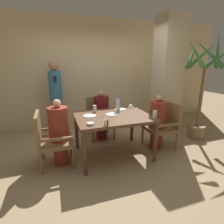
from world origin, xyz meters
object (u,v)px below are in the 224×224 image
Objects in this scene: water_bottle at (118,106)px; standing_host at (56,95)px; chair_left_side at (50,138)px; plate_main_left at (120,109)px; diner_in_far_chair at (101,115)px; potted_palm at (201,93)px; chair_right_side at (164,124)px; glass_tall_mid at (155,115)px; diner_in_right_chair at (158,121)px; diner_in_left_chair at (59,132)px; teacup_with_saucer at (131,107)px; bowl_small at (90,124)px; plate_main_right at (112,114)px; glass_tall_near at (95,109)px; chair_far_side at (100,116)px; plate_dessert_center at (90,116)px.

standing_host is at bearing 128.72° from water_bottle.
chair_left_side reaches higher than plate_main_left.
chair_left_side is 1.34m from diner_in_far_chair.
potted_palm is (2.97, -1.38, 0.12)m from standing_host.
chair_right_side reaches higher than glass_tall_mid.
diner_in_right_chair reaches higher than chair_left_side.
potted_palm is 1.56m from glass_tall_mid.
chair_left_side is 1.00× the size of chair_right_side.
potted_palm reaches higher than diner_in_left_chair.
bowl_small is at bearing -142.65° from teacup_with_saucer.
diner_in_left_chair reaches higher than water_bottle.
diner_in_left_chair is 1.02× the size of diner_in_far_chair.
glass_tall_near is at bearing 134.65° from plate_main_right.
plate_main_left and plate_main_right have the same top height.
potted_palm reaches higher than standing_host.
chair_right_side is at bearing -23.77° from plate_main_left.
bowl_small is (-0.48, -0.41, 0.01)m from plate_main_right.
glass_tall_near reaches higher than teacup_with_saucer.
water_bottle reaches higher than glass_tall_mid.
diner_in_right_chair is (2.01, 0.00, 0.07)m from chair_left_side.
plate_main_left is at bearing 14.65° from chair_left_side.
chair_far_side is at bearing 45.35° from diner_in_left_chair.
plate_main_left is 0.41m from plate_main_right.
glass_tall_near is (-2.32, 0.17, -0.21)m from potted_palm.
chair_far_side reaches higher than plate_dessert_center.
bowl_small is at bearing -165.52° from diner_in_right_chair.
chair_far_side is 3.98× the size of plate_main_right.
glass_tall_mid is (0.60, -1.18, 0.27)m from diner_in_far_chair.
chair_left_side is 3.98× the size of plate_main_right.
plate_dessert_center is at bearing 80.01° from bowl_small.
plate_main_left is at bearing 5.10° from glass_tall_near.
diner_in_right_chair is 4.70× the size of plate_main_left.
chair_far_side is 0.94m from plate_main_right.
glass_tall_near is at bearing 165.54° from diner_in_right_chair.
potted_palm reaches higher than plate_main_left.
plate_dessert_center is at bearing 176.41° from chair_right_side.
glass_tall_near is (-0.26, 0.26, 0.06)m from plate_main_right.
plate_main_right is (0.91, -1.47, -0.15)m from standing_host.
chair_left_side and chair_far_side have the same top height.
plate_main_right is (-0.00, -0.75, 0.21)m from diner_in_far_chair.
standing_host reaches higher than teacup_with_saucer.
plate_dessert_center is (-2.46, -0.04, -0.27)m from potted_palm.
diner_in_right_chair is 0.62m from teacup_with_saucer.
chair_left_side is at bearing -171.83° from water_bottle.
plate_dessert_center is 0.58m from water_bottle.
chair_left_side is at bearing -180.00° from diner_in_right_chair.
chair_right_side is 0.53× the size of standing_host.
diner_in_right_chair is at bearing -12.96° from water_bottle.
plate_main_right is at bearing -141.01° from water_bottle.
chair_far_side is 1.00× the size of chair_right_side.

